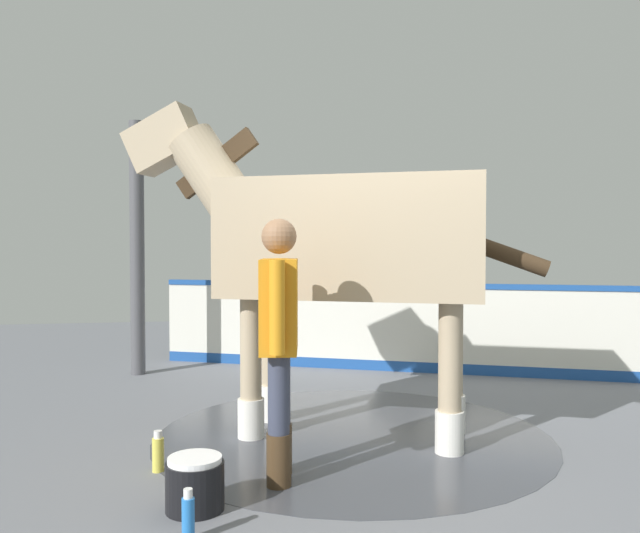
# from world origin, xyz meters

# --- Properties ---
(ground_plane) EXTENTS (16.00, 16.00, 0.02)m
(ground_plane) POSITION_xyz_m (0.00, 0.00, -0.01)
(ground_plane) COLOR slate
(wet_patch) EXTENTS (3.00, 3.00, 0.00)m
(wet_patch) POSITION_xyz_m (0.38, -0.27, 0.00)
(wet_patch) COLOR #42444C
(wet_patch) RESTS_ON ground
(barrier_wall) EXTENTS (5.24, 2.35, 1.02)m
(barrier_wall) POSITION_xyz_m (-0.64, -2.62, 0.47)
(barrier_wall) COLOR silver
(barrier_wall) RESTS_ON ground
(roof_post_near) EXTENTS (0.16, 0.16, 2.84)m
(roof_post_near) POSITION_xyz_m (2.27, -2.93, 1.42)
(roof_post_near) COLOR #4C4C51
(roof_post_near) RESTS_ON ground
(horse) EXTENTS (3.10, 1.67, 2.58)m
(horse) POSITION_xyz_m (0.49, -0.32, 1.46)
(horse) COLOR tan
(horse) RESTS_ON ground
(handler) EXTENTS (0.29, 0.65, 1.61)m
(handler) POSITION_xyz_m (1.03, 0.54, 0.92)
(handler) COLOR #47331E
(handler) RESTS_ON ground
(wash_bucket) EXTENTS (0.32, 0.32, 0.29)m
(wash_bucket) POSITION_xyz_m (1.53, 0.91, 0.14)
(wash_bucket) COLOR black
(wash_bucket) RESTS_ON ground
(bottle_shampoo) EXTENTS (0.08, 0.08, 0.26)m
(bottle_shampoo) POSITION_xyz_m (1.78, 0.27, 0.12)
(bottle_shampoo) COLOR #D8CC4C
(bottle_shampoo) RESTS_ON ground
(bottle_spray) EXTENTS (0.06, 0.06, 0.26)m
(bottle_spray) POSITION_xyz_m (1.55, 1.27, 0.12)
(bottle_spray) COLOR blue
(bottle_spray) RESTS_ON ground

